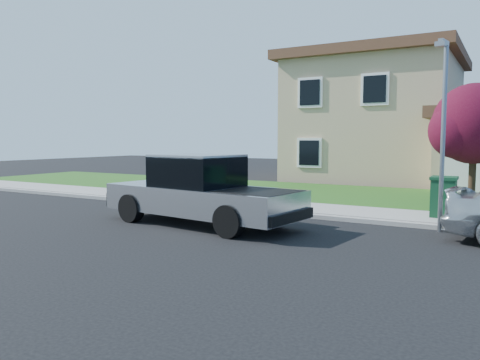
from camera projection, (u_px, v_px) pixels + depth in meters
name	position (u px, v px, depth m)	size (l,w,h in m)	color
ground	(208.00, 229.00, 11.86)	(80.00, 80.00, 0.00)	black
curb	(291.00, 214.00, 13.86)	(40.00, 0.20, 0.12)	gray
sidewalk	(305.00, 209.00, 14.81)	(40.00, 2.00, 0.15)	gray
lawn	(347.00, 195.00, 18.70)	(40.00, 7.00, 0.10)	#214614
house	(398.00, 123.00, 25.07)	(14.00, 11.30, 6.85)	tan
pickup_truck	(201.00, 192.00, 12.49)	(5.91, 2.63, 1.88)	black
woman	(232.00, 188.00, 14.41)	(0.65, 0.54, 1.67)	tan
ornamental_tree	(476.00, 128.00, 15.20)	(2.92, 2.63, 4.00)	black
trash_bin	(443.00, 196.00, 12.86)	(0.69, 0.79, 1.11)	#0F381E
street_lamp	(443.00, 125.00, 11.28)	(0.26, 0.60, 4.61)	slate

